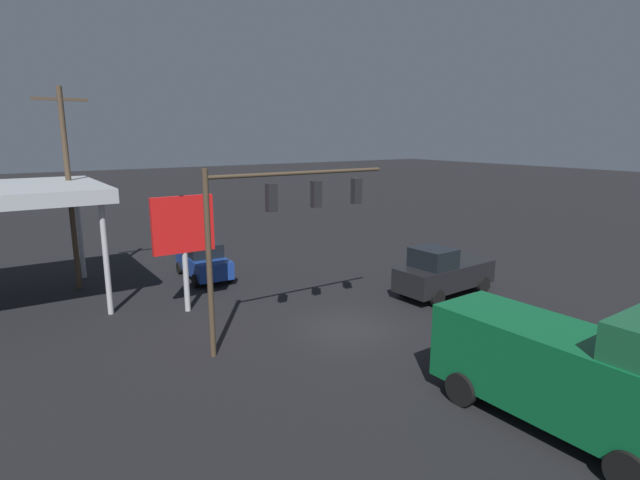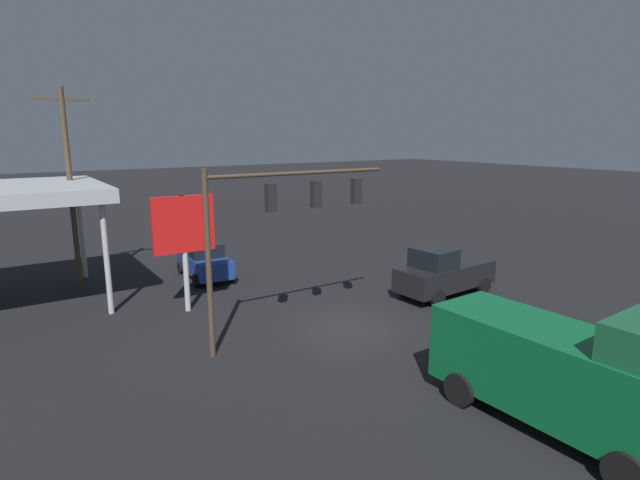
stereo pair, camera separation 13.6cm
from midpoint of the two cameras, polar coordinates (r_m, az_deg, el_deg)
ground_plane at (r=20.25m, az=3.36°, el=-10.05°), size 200.00×200.00×0.00m
traffic_signal_assembly at (r=18.07m, az=-4.34°, el=3.21°), size 7.42×0.43×6.51m
utility_pole at (r=26.97m, az=-26.50°, el=5.61°), size 2.40×0.26×9.78m
price_sign at (r=21.95m, az=-15.16°, el=1.23°), size 2.65×0.27×5.07m
sedan_far at (r=27.48m, az=-12.95°, el=-2.29°), size 2.24×4.49×1.93m
delivery_truck at (r=14.58m, az=26.69°, el=-13.25°), size 2.75×6.88×3.58m
pickup_parked at (r=24.60m, az=14.05°, el=-3.65°), size 5.30×2.49×2.40m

